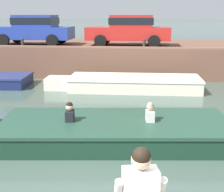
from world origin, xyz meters
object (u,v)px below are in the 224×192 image
mooring_bollard_west (22,42)px  motorboat_passing (127,131)px  car_left_inner_red (130,29)px  mooring_bollard_mid (144,43)px  car_leftmost_blue (34,28)px  boat_moored_central_cream (128,83)px

mooring_bollard_west → motorboat_passing: bearing=-53.9°
car_left_inner_red → mooring_bollard_mid: (0.76, -1.20, -0.61)m
car_leftmost_blue → car_left_inner_red: (5.04, -0.00, 0.00)m
motorboat_passing → mooring_bollard_mid: (0.39, 7.72, 1.51)m
car_leftmost_blue → car_left_inner_red: 5.04m
boat_moored_central_cream → motorboat_passing: (0.25, -5.52, -0.01)m
motorboat_passing → car_leftmost_blue: bearing=121.2°
boat_moored_central_cream → mooring_bollard_mid: mooring_bollard_mid is taller
car_left_inner_red → motorboat_passing: bearing=-87.6°
motorboat_passing → mooring_bollard_mid: bearing=87.1°
car_left_inner_red → boat_moored_central_cream: bearing=-88.0°
mooring_bollard_west → car_left_inner_red: bearing=12.9°
boat_moored_central_cream → mooring_bollard_west: bearing=157.6°
car_left_inner_red → mooring_bollard_mid: bearing=-57.8°
mooring_bollard_west → car_leftmost_blue: bearing=80.0°
car_leftmost_blue → mooring_bollard_west: 1.37m
car_left_inner_red → mooring_bollard_mid: size_ratio=9.58×
car_left_inner_red → mooring_bollard_west: size_ratio=9.58×
car_leftmost_blue → boat_moored_central_cream: bearing=-33.5°
car_leftmost_blue → mooring_bollard_west: bearing=-100.0°
motorboat_passing → car_leftmost_blue: (-5.41, 8.93, 2.11)m
mooring_bollard_mid → boat_moored_central_cream: bearing=-106.1°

